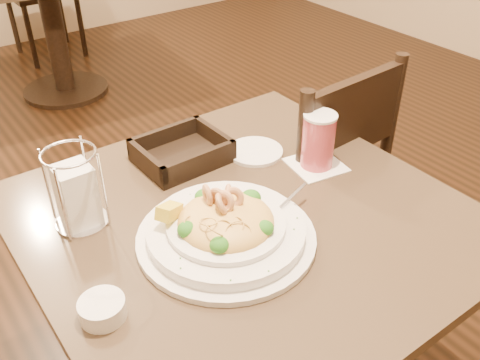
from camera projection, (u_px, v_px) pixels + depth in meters
main_table at (245, 290)px, 1.30m from camera, size 0.90×0.90×0.74m
background_table at (51, 12)px, 3.11m from camera, size 1.02×1.02×0.74m
dining_chair_near at (309, 189)px, 1.66m from camera, size 0.44×0.44×0.93m
pasta_bowl at (226, 227)px, 1.08m from camera, size 0.41×0.37×0.12m
drink_glass at (318, 141)px, 1.29m from camera, size 0.14×0.14×0.14m
bread_basket at (182, 153)px, 1.33m from camera, size 0.22×0.18×0.06m
napkin_caddy at (77, 194)px, 1.10m from camera, size 0.11×0.11×0.18m
side_plate at (255, 151)px, 1.37m from camera, size 0.19×0.19×0.01m
butter_ramekin at (102, 309)px, 0.92m from camera, size 0.11×0.11×0.04m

